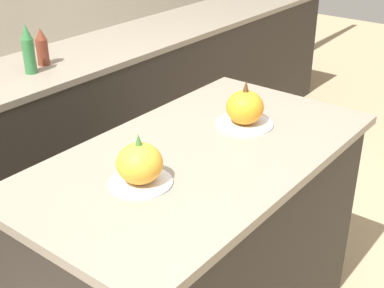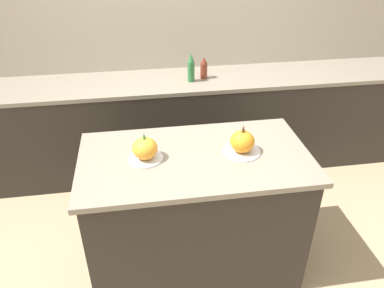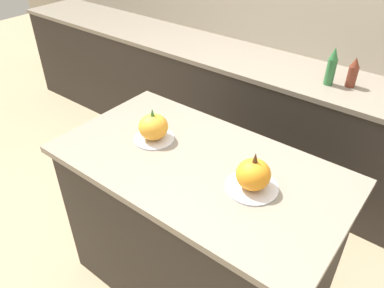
{
  "view_description": "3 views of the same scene",
  "coord_description": "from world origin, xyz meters",
  "px_view_note": "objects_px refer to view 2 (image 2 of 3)",
  "views": [
    {
      "loc": [
        -1.38,
        -1.04,
        1.84
      ],
      "look_at": [
        -0.03,
        0.01,
        0.98
      ],
      "focal_mm": 50.0,
      "sensor_mm": 36.0,
      "label": 1
    },
    {
      "loc": [
        -0.32,
        -1.89,
        2.2
      ],
      "look_at": [
        -0.03,
        -0.04,
        1.05
      ],
      "focal_mm": 35.0,
      "sensor_mm": 36.0,
      "label": 2
    },
    {
      "loc": [
        0.84,
        -1.13,
        2.04
      ],
      "look_at": [
        -0.06,
        0.02,
        1.01
      ],
      "focal_mm": 35.0,
      "sensor_mm": 36.0,
      "label": 3
    }
  ],
  "objects_px": {
    "pumpkin_cake_left": "(145,149)",
    "bottle_tall": "(191,68)",
    "pumpkin_cake_right": "(242,143)",
    "bottle_short": "(204,68)"
  },
  "relations": [
    {
      "from": "pumpkin_cake_left",
      "to": "bottle_tall",
      "type": "distance_m",
      "value": 1.28
    },
    {
      "from": "pumpkin_cake_right",
      "to": "bottle_tall",
      "type": "relative_size",
      "value": 0.92
    },
    {
      "from": "bottle_tall",
      "to": "bottle_short",
      "type": "distance_m",
      "value": 0.14
    },
    {
      "from": "pumpkin_cake_right",
      "to": "bottle_short",
      "type": "bearing_deg",
      "value": 90.31
    },
    {
      "from": "pumpkin_cake_right",
      "to": "bottle_short",
      "type": "height_order",
      "value": "bottle_short"
    },
    {
      "from": "bottle_tall",
      "to": "bottle_short",
      "type": "bearing_deg",
      "value": 24.74
    },
    {
      "from": "pumpkin_cake_right",
      "to": "pumpkin_cake_left",
      "type": "bearing_deg",
      "value": 178.25
    },
    {
      "from": "pumpkin_cake_right",
      "to": "bottle_tall",
      "type": "height_order",
      "value": "bottle_tall"
    },
    {
      "from": "pumpkin_cake_left",
      "to": "pumpkin_cake_right",
      "type": "bearing_deg",
      "value": -1.75
    },
    {
      "from": "bottle_tall",
      "to": "bottle_short",
      "type": "relative_size",
      "value": 1.28
    }
  ]
}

